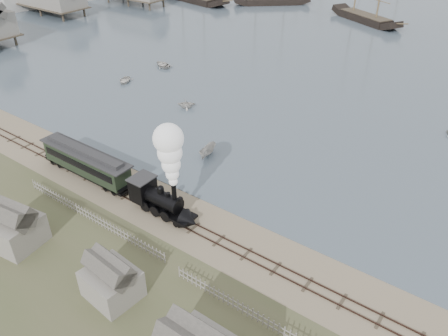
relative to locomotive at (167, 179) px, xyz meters
The scene contains 14 objects.
ground 4.99m from the locomotive, 64.23° to the left, with size 600.00×600.00×0.00m, color tan.
rail_track 4.53m from the locomotive, ahead, with size 120.00×1.80×0.16m.
picket_fence_west 8.69m from the locomotive, 137.90° to the right, with size 19.00×0.10×1.20m, color gray, non-canonical shape.
picket_fence_east 15.22m from the locomotive, 22.22° to the right, with size 15.00×0.10×1.20m, color gray, non-canonical shape.
shed_left 14.92m from the locomotive, 129.40° to the right, with size 5.00×4.00×4.10m, color gray, non-canonical shape.
shed_mid 11.35m from the locomotive, 73.48° to the right, with size 4.00×3.50×3.60m, color gray, non-canonical shape.
western_wharf 85.99m from the locomotive, 150.76° to the left, with size 36.00×56.00×8.00m, color gray, non-canonical shape.
locomotive is the anchor object (origin of this frame).
passenger_coach 12.44m from the locomotive, behind, with size 12.73×2.46×3.09m.
beached_dinghy 10.78m from the locomotive, 167.99° to the left, with size 3.31×2.37×0.69m, color beige.
rowboat_0 37.22m from the locomotive, 143.54° to the left, with size 3.33×2.38×0.69m, color beige.
rowboat_1 25.45m from the locomotive, 126.36° to the left, with size 2.64×2.28×1.39m, color beige.
rowboat_2 12.76m from the locomotive, 110.07° to the left, with size 3.09×1.16×1.19m, color beige.
rowboat_6 43.45m from the locomotive, 133.58° to the left, with size 3.89×2.78×0.81m, color beige.
Camera 1 is at (23.03, -26.12, 27.31)m, focal length 35.00 mm.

